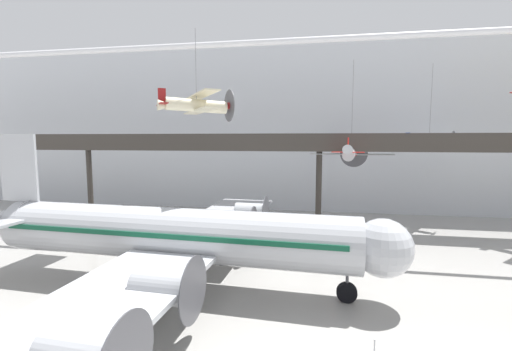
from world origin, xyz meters
name	(u,v)px	position (x,y,z in m)	size (l,w,h in m)	color
hangar_back_wall	(319,130)	(0.00, 39.33, 11.70)	(140.00, 3.00, 23.41)	silver
mezzanine_walkway	(320,148)	(0.00, 28.66, 9.29)	(110.00, 3.20, 10.99)	#38332D
ceiling_truss_beam	(322,39)	(0.00, 22.34, 19.63)	(120.00, 0.60, 0.60)	silver
airliner_silver_main	(171,235)	(-10.38, 10.72, 3.65)	(32.49, 36.83, 10.73)	#B7BABF
suspended_plane_cream_biplane	(197,105)	(-10.19, 16.11, 13.16)	(6.47, 7.08, 7.46)	beige
suspended_plane_silver_racer	(351,151)	(3.54, 28.78, 8.97)	(9.43, 7.79, 12.17)	silver
suspended_plane_white_twin	(429,142)	(12.92, 32.61, 10.01)	(5.83, 6.41, 10.30)	silver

